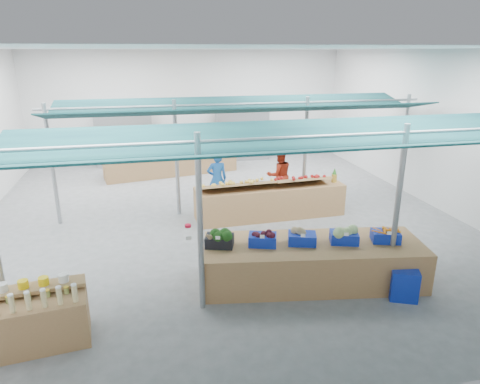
{
  "coord_description": "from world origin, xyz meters",
  "views": [
    {
      "loc": [
        -1.76,
        -10.28,
        4.15
      ],
      "look_at": [
        0.2,
        -1.6,
        1.2
      ],
      "focal_mm": 32.0,
      "sensor_mm": 36.0,
      "label": 1
    }
  ],
  "objects_px": {
    "bottle_shelf": "(29,320)",
    "vendor_left": "(217,179)",
    "veg_counter": "(313,262)",
    "vendor_right": "(279,175)",
    "fruit_counter": "(270,201)",
    "crate_stack": "(404,285)"
  },
  "relations": [
    {
      "from": "fruit_counter",
      "to": "bottle_shelf",
      "type": "bearing_deg",
      "value": -141.43
    },
    {
      "from": "vendor_left",
      "to": "bottle_shelf",
      "type": "bearing_deg",
      "value": 53.06
    },
    {
      "from": "vendor_right",
      "to": "fruit_counter",
      "type": "bearing_deg",
      "value": 59.55
    },
    {
      "from": "bottle_shelf",
      "to": "vendor_left",
      "type": "distance_m",
      "value": 6.47
    },
    {
      "from": "bottle_shelf",
      "to": "fruit_counter",
      "type": "relative_size",
      "value": 0.45
    },
    {
      "from": "fruit_counter",
      "to": "veg_counter",
      "type": "bearing_deg",
      "value": -94.71
    },
    {
      "from": "vendor_right",
      "to": "crate_stack",
      "type": "bearing_deg",
      "value": 93.99
    },
    {
      "from": "bottle_shelf",
      "to": "vendor_right",
      "type": "xyz_separation_m",
      "value": [
        5.51,
        5.28,
        0.37
      ]
    },
    {
      "from": "bottle_shelf",
      "to": "fruit_counter",
      "type": "xyz_separation_m",
      "value": [
        4.91,
        4.18,
        0.01
      ]
    },
    {
      "from": "veg_counter",
      "to": "crate_stack",
      "type": "distance_m",
      "value": 1.62
    },
    {
      "from": "bottle_shelf",
      "to": "vendor_right",
      "type": "relative_size",
      "value": 1.12
    },
    {
      "from": "crate_stack",
      "to": "veg_counter",
      "type": "bearing_deg",
      "value": 144.87
    },
    {
      "from": "vendor_left",
      "to": "vendor_right",
      "type": "distance_m",
      "value": 1.8
    },
    {
      "from": "crate_stack",
      "to": "vendor_right",
      "type": "height_order",
      "value": "vendor_right"
    },
    {
      "from": "vendor_right",
      "to": "bottle_shelf",
      "type": "bearing_deg",
      "value": 41.94
    },
    {
      "from": "bottle_shelf",
      "to": "vendor_left",
      "type": "height_order",
      "value": "vendor_left"
    },
    {
      "from": "fruit_counter",
      "to": "vendor_right",
      "type": "height_order",
      "value": "vendor_right"
    },
    {
      "from": "veg_counter",
      "to": "vendor_right",
      "type": "distance_m",
      "value": 4.57
    },
    {
      "from": "veg_counter",
      "to": "vendor_right",
      "type": "relative_size",
      "value": 2.6
    },
    {
      "from": "veg_counter",
      "to": "vendor_right",
      "type": "xyz_separation_m",
      "value": [
        0.77,
        4.49,
        0.38
      ]
    },
    {
      "from": "veg_counter",
      "to": "vendor_left",
      "type": "height_order",
      "value": "vendor_left"
    },
    {
      "from": "vendor_left",
      "to": "vendor_right",
      "type": "bearing_deg",
      "value": 178.17
    }
  ]
}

